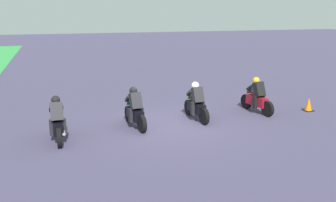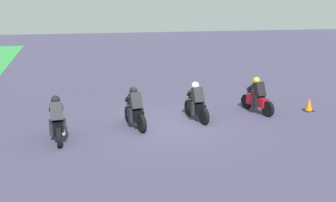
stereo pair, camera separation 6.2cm
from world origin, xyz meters
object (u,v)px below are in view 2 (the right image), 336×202
(rider_lane_c, at_px, (135,111))
(traffic_cone, at_px, (309,105))
(rider_lane_b, at_px, (196,104))
(rider_lane_d, at_px, (57,122))
(rider_lane_a, at_px, (257,98))

(rider_lane_c, relative_size, traffic_cone, 3.55)
(rider_lane_c, bearing_deg, traffic_cone, -98.19)
(rider_lane_b, distance_m, traffic_cone, 5.14)
(rider_lane_b, height_order, traffic_cone, rider_lane_b)
(rider_lane_b, xyz_separation_m, traffic_cone, (-0.29, -5.12, -0.36))
(rider_lane_d, xyz_separation_m, traffic_cone, (0.51, -10.41, -0.36))
(rider_lane_d, distance_m, traffic_cone, 10.43)
(rider_lane_c, bearing_deg, rider_lane_d, 95.01)
(rider_lane_a, relative_size, rider_lane_b, 1.00)
(rider_lane_c, relative_size, rider_lane_d, 1.00)
(rider_lane_b, height_order, rider_lane_d, same)
(rider_lane_a, relative_size, traffic_cone, 3.55)
(traffic_cone, bearing_deg, rider_lane_b, 86.77)
(rider_lane_c, bearing_deg, rider_lane_b, -93.11)
(rider_lane_a, relative_size, rider_lane_d, 1.00)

